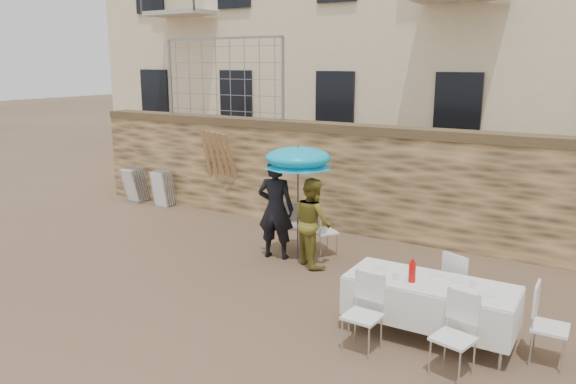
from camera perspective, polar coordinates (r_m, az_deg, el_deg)
The scene contains 17 objects.
ground at distance 8.16m, azimuth -10.63°, elevation -12.33°, with size 80.00×80.00×0.00m, color brown.
stone_wall at distance 11.83m, azimuth 5.30°, elevation 1.43°, with size 13.00×0.50×2.20m, color olive.
chain_link_fence at distance 13.16m, azimuth -6.61°, elevation 11.35°, with size 3.20×0.06×1.80m, color gray, non-canonical shape.
man_suit at distance 10.03m, azimuth -1.26°, elevation -1.72°, with size 0.67×0.44×1.83m, color black.
woman_dress at distance 9.70m, azimuth 2.50°, elevation -3.07°, with size 0.76×0.59×1.55m, color #A39331.
umbrella at distance 9.73m, azimuth 1.02°, elevation 3.13°, with size 1.20×1.20×1.91m.
couple_chair_left at distance 10.60m, azimuth 0.33°, elevation -3.33°, with size 0.48×0.48×0.96m, color white, non-canonical shape.
couple_chair_right at distance 10.28m, azimuth 3.70°, elevation -3.89°, with size 0.48×0.48×0.96m, color white, non-canonical shape.
banquet_table at distance 7.40m, azimuth 14.29°, elevation -9.08°, with size 2.10×0.85×0.78m.
soda_bottle at distance 7.26m, azimuth 12.50°, elevation -7.95°, with size 0.09×0.09×0.26m, color red.
table_chair_front_left at distance 7.03m, azimuth 7.57°, elevation -12.22°, with size 0.48×0.48×0.96m, color white, non-canonical shape.
table_chair_front_right at distance 6.72m, azimuth 16.46°, elevation -13.89°, with size 0.48×0.48×0.96m, color white, non-canonical shape.
table_chair_back at distance 8.17m, azimuth 17.20°, elevation -9.02°, with size 0.48×0.48×0.96m, color white, non-canonical shape.
table_chair_side at distance 7.37m, azimuth 25.12°, elevation -12.17°, with size 0.48×0.48×0.96m, color white, non-canonical shape.
chair_stack_left at distance 14.83m, azimuth -14.70°, elevation 0.90°, with size 0.46×0.55×0.92m, color white, non-canonical shape.
chair_stack_right at distance 14.21m, azimuth -12.14°, elevation 0.52°, with size 0.46×0.47×0.92m, color white, non-canonical shape.
wood_planks at distance 13.13m, azimuth -6.91°, elevation 2.11°, with size 0.70×0.20×2.00m, color #A37749, non-canonical shape.
Camera 1 is at (4.97, -5.46, 3.46)m, focal length 35.00 mm.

